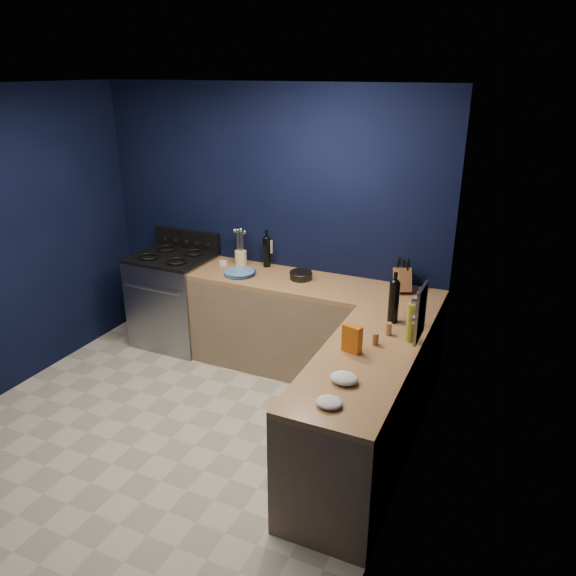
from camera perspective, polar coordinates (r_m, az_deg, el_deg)
The scene contains 27 objects.
floor at distance 4.62m, azimuth -11.83°, elevation -14.94°, with size 3.50×3.50×0.02m, color beige.
ceiling at distance 3.73m, azimuth -15.07°, elevation 19.45°, with size 3.50×3.50×0.02m, color silver.
wall_back at distance 5.41m, azimuth -1.98°, elevation 6.57°, with size 3.50×0.02×2.60m, color black.
wall_right at distance 3.29m, azimuth 12.10°, elevation -4.26°, with size 0.02×3.50×2.60m, color black.
cab_back at distance 5.21m, azimuth 2.49°, elevation -4.30°, with size 2.30×0.63×0.86m, color #82684E.
top_back at distance 5.03m, azimuth 2.57°, elevation 0.31°, with size 2.30×0.63×0.04m, color brown.
cab_right at distance 4.03m, azimuth 7.45°, elevation -13.00°, with size 0.63×1.67×0.86m, color #82684E.
top_right at distance 3.79m, azimuth 7.78°, elevation -7.40°, with size 0.63×1.67×0.04m, color brown.
gas_range at distance 5.87m, azimuth -11.53°, elevation -1.30°, with size 0.76×0.66×0.92m, color gray.
oven_door at distance 5.65m, azimuth -13.36°, elevation -2.52°, with size 0.59×0.02×0.42m, color black.
cooktop at distance 5.71m, azimuth -11.88°, elevation 3.10°, with size 0.76×0.66×0.03m, color black.
backguard at distance 5.91m, azimuth -10.26°, elevation 4.92°, with size 0.76×0.06×0.20m, color black.
spice_panel at distance 3.83m, azimuth 13.47°, elevation -2.49°, with size 0.02×0.28×0.38m, color gray.
wall_outlet at distance 5.45m, azimuth -2.05°, elevation 4.29°, with size 0.09×0.02×0.13m, color white.
plate_stack at distance 5.23m, azimuth -5.00°, elevation 1.55°, with size 0.28×0.28×0.04m, color teal.
ramekin at distance 5.52m, azimuth -6.69°, elevation 2.58°, with size 0.08×0.08×0.03m, color white.
utensil_crock at distance 5.47m, azimuth -4.87°, elevation 3.10°, with size 0.12×0.12×0.14m, color beige.
wine_bottle_back at distance 5.39m, azimuth -2.20°, elevation 3.67°, with size 0.07×0.07×0.29m, color black.
lemon_basket at distance 5.09m, azimuth 1.34°, elevation 1.31°, with size 0.20×0.20×0.08m, color black.
knife_block at distance 4.90m, azimuth 11.65°, elevation 0.86°, with size 0.11×0.19×0.21m, color brown.
wine_bottle_right at distance 4.26m, azimuth 10.79°, elevation -1.47°, with size 0.08×0.08×0.32m, color black.
oil_bottle at distance 4.01m, azimuth 12.50°, elevation -3.47°, with size 0.07×0.07×0.29m, color olive.
spice_jar_near at distance 4.10m, azimuth 10.30°, elevation -4.16°, with size 0.04×0.04×0.10m, color olive.
spice_jar_far at distance 3.95m, azimuth 8.97°, elevation -5.20°, with size 0.05×0.05×0.09m, color olive.
crouton_bag at distance 3.81m, azimuth 6.59°, elevation -5.20°, with size 0.13×0.06×0.19m, color red.
towel_front at distance 3.48m, azimuth 5.78°, elevation -9.19°, with size 0.18×0.15×0.06m, color white.
towel_end at distance 3.26m, azimuth 4.24°, elevation -11.60°, with size 0.16×0.14×0.05m, color white.
Camera 1 is at (2.33, -2.91, 2.71)m, focal length 34.65 mm.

